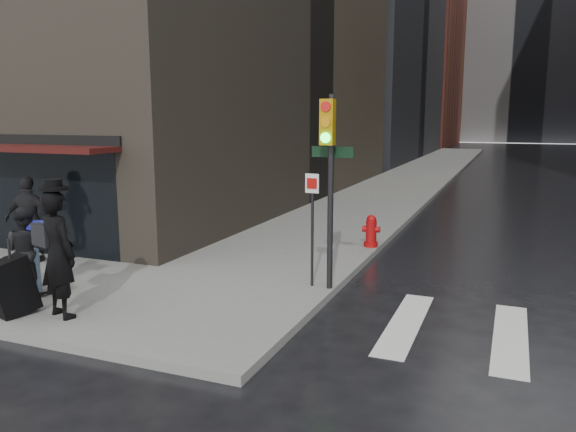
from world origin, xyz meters
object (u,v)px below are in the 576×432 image
object	(u,v)px
man_overcoat	(49,259)
man_jeans	(27,251)
man_greycoat	(30,220)
fire_hydrant	(371,232)
traffic_light	(328,166)

from	to	relation	value
man_overcoat	man_jeans	distance (m)	1.46
man_greycoat	man_overcoat	bearing A→B (deg)	123.94
man_overcoat	fire_hydrant	world-z (taller)	man_overcoat
man_overcoat	man_greycoat	world-z (taller)	man_overcoat
man_greycoat	man_jeans	bearing A→B (deg)	118.52
man_overcoat	traffic_light	xyz separation A→B (m)	(3.66, 3.03, 1.36)
man_jeans	traffic_light	size ratio (longest dim) A/B	0.45
man_jeans	traffic_light	bearing A→B (deg)	-156.64
man_greycoat	traffic_light	world-z (taller)	traffic_light
man_greycoat	traffic_light	bearing A→B (deg)	168.30
man_jeans	fire_hydrant	world-z (taller)	man_jeans
man_overcoat	fire_hydrant	distance (m)	7.71
traffic_light	fire_hydrant	size ratio (longest dim) A/B	4.48
man_greycoat	traffic_light	size ratio (longest dim) A/B	0.53
fire_hydrant	man_greycoat	bearing A→B (deg)	-146.83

